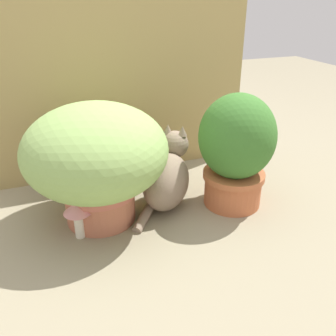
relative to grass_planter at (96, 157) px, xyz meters
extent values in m
plane|color=gray|center=(0.12, -0.13, -0.26)|extent=(6.00, 6.00, 0.00)
cube|color=tan|center=(0.17, 0.38, 0.14)|extent=(1.22, 0.03, 0.80)
cylinder|color=#B5684B|center=(0.00, 0.00, -0.19)|extent=(0.26, 0.26, 0.14)
cylinder|color=#BD6552|center=(0.00, 0.00, -0.13)|extent=(0.28, 0.28, 0.02)
ellipsoid|color=#8BB15D|center=(0.00, 0.00, 0.02)|extent=(0.51, 0.51, 0.33)
cylinder|color=#BC633B|center=(0.52, -0.07, -0.19)|extent=(0.22, 0.22, 0.14)
cylinder|color=#B9643B|center=(0.52, -0.07, -0.13)|extent=(0.24, 0.24, 0.02)
ellipsoid|color=#39702A|center=(0.52, -0.07, 0.03)|extent=(0.29, 0.29, 0.33)
ellipsoid|color=#87725D|center=(0.26, 0.00, -0.15)|extent=(0.30, 0.31, 0.22)
ellipsoid|color=tan|center=(0.32, 0.07, -0.16)|extent=(0.12, 0.12, 0.11)
sphere|color=#87725D|center=(0.33, 0.08, -0.03)|extent=(0.15, 0.15, 0.11)
cone|color=#87725D|center=(0.31, 0.10, 0.03)|extent=(0.05, 0.05, 0.04)
cone|color=#87725D|center=(0.35, 0.06, 0.03)|extent=(0.05, 0.05, 0.04)
cylinder|color=#87725D|center=(0.15, -0.07, -0.23)|extent=(0.14, 0.17, 0.07)
cylinder|color=silver|center=(-0.03, -0.08, -0.21)|extent=(0.03, 0.03, 0.10)
cone|color=red|center=(-0.03, -0.08, -0.14)|extent=(0.08, 0.08, 0.03)
cylinder|color=silver|center=(-0.09, -0.09, -0.21)|extent=(0.03, 0.03, 0.10)
cone|color=pink|center=(-0.09, -0.09, -0.14)|extent=(0.10, 0.10, 0.04)
camera|label=1|loc=(-0.17, -1.18, 0.53)|focal=39.08mm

